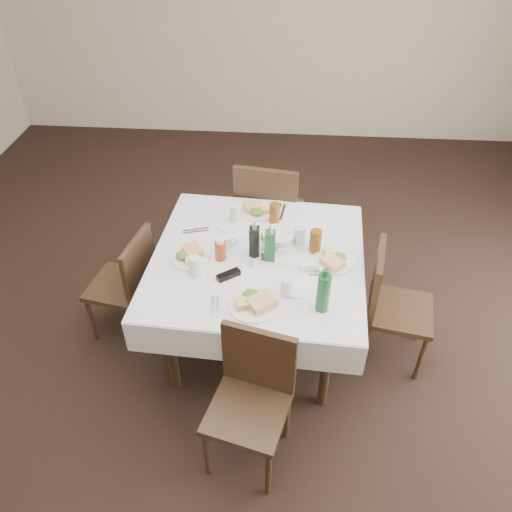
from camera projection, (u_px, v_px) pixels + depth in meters
The scene contains 33 objects.
ground_plane at pixel (234, 355), 3.46m from camera, with size 7.00×7.00×0.00m, color black.
room_shell at pixel (224, 123), 2.37m from camera, with size 6.04×7.04×2.80m.
dining_table at pixel (258, 266), 3.15m from camera, with size 1.38×1.38×0.76m.
chair_north at pixel (268, 211), 3.83m from camera, with size 0.53×0.53×0.99m.
chair_south at pixel (253, 391), 2.65m from camera, with size 0.49×0.49×0.86m.
chair_east at pixel (389, 300), 3.18m from camera, with size 0.47×0.47×0.86m.
chair_west at pixel (129, 280), 3.36m from camera, with size 0.46×0.46×0.83m.
meal_north at pixel (257, 210), 3.45m from camera, with size 0.25×0.25×0.05m.
meal_south at pixel (255, 302), 2.75m from camera, with size 0.28×0.28×0.06m.
meal_east at pixel (333, 260), 3.03m from camera, with size 0.25×0.25×0.05m.
meal_west at pixel (190, 255), 3.07m from camera, with size 0.24×0.24×0.05m.
side_plate_a at pixel (230, 225), 3.34m from camera, with size 0.18×0.18×0.01m.
side_plate_b at pixel (296, 288), 2.86m from camera, with size 0.17×0.17×0.01m.
water_n at pixel (235, 214), 3.34m from camera, with size 0.07×0.07×0.13m.
water_s at pixel (287, 288), 2.79m from camera, with size 0.06×0.06×0.12m.
water_e at pixel (300, 236), 3.15m from camera, with size 0.07×0.07×0.13m.
water_w at pixel (195, 266), 2.93m from camera, with size 0.07×0.07×0.13m.
iced_tea_a at pixel (274, 213), 3.34m from camera, with size 0.07×0.07×0.14m.
iced_tea_b at pixel (315, 241), 3.09m from camera, with size 0.07×0.07×0.15m.
bread_basket at pixel (279, 238), 3.18m from camera, with size 0.23×0.23×0.08m.
oil_cruet_dark at pixel (254, 240), 3.04m from camera, with size 0.06×0.06×0.26m.
oil_cruet_green at pixel (270, 244), 3.01m from camera, with size 0.06×0.06×0.26m.
ketchup_bottle at pixel (220, 250), 3.03m from camera, with size 0.07×0.07×0.15m.
salt_shaker at pixel (254, 262), 3.00m from camera, with size 0.03×0.03×0.07m.
pepper_shaker at pixel (264, 255), 3.05m from camera, with size 0.03×0.03×0.07m.
coffee_mug at pixel (226, 243), 3.13m from camera, with size 0.14×0.13×0.10m.
sunglasses at pixel (228, 275), 2.94m from camera, with size 0.15×0.12×0.03m.
green_bottle at pixel (323, 292), 2.66m from camera, with size 0.07×0.07×0.28m.
sugar_caddy at pixel (307, 266), 2.99m from camera, with size 0.10×0.07×0.04m.
cutlery_n at pixel (280, 212), 3.46m from camera, with size 0.08×0.21×0.01m.
cutlery_s at pixel (215, 307), 2.75m from camera, with size 0.06×0.17×0.01m.
cutlery_e at pixel (325, 274), 2.96m from camera, with size 0.19×0.06×0.01m.
cutlery_w at pixel (196, 231), 3.29m from camera, with size 0.18×0.09×0.01m.
Camera 1 is at (0.33, -2.22, 2.72)m, focal length 35.00 mm.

